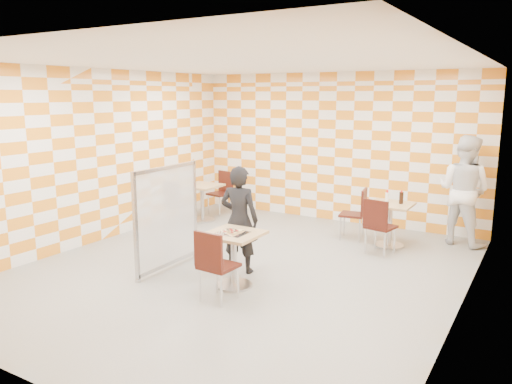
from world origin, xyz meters
TOP-DOWN VIEW (x-y plane):
  - room_shell at (0.00, 0.54)m, footprint 7.00×7.00m
  - main_table at (0.24, -0.63)m, footprint 0.70×0.70m
  - second_table at (1.53, 2.27)m, footprint 0.70×0.70m
  - empty_table at (-2.29, 2.06)m, footprint 0.70×0.70m
  - chair_main_front at (0.33, -1.21)m, footprint 0.44×0.45m
  - chair_second_front at (1.50, 1.69)m, footprint 0.49×0.50m
  - chair_second_side at (0.92, 2.36)m, footprint 0.49×0.48m
  - chair_empty_near at (-2.38, 1.33)m, footprint 0.45×0.46m
  - chair_empty_far at (-2.29, 2.79)m, footprint 0.49×0.50m
  - partition at (-0.98, -0.54)m, footprint 0.08×1.38m
  - man_dark at (-0.01, -0.09)m, footprint 0.63×0.47m
  - man_white at (2.55, 3.05)m, footprint 1.10×0.97m
  - pizza_on_foil at (0.24, -0.64)m, footprint 0.40×0.40m
  - sport_bottle at (1.43, 2.37)m, footprint 0.06×0.06m
  - soda_bottle at (1.68, 2.32)m, footprint 0.07×0.07m

SIDE VIEW (x-z plane):
  - main_table at x=0.24m, z-range 0.13..0.88m
  - second_table at x=1.53m, z-range 0.13..0.88m
  - empty_table at x=-2.29m, z-range 0.13..0.88m
  - chair_main_front at x=0.33m, z-range 0.08..1.01m
  - chair_second_front at x=1.50m, z-range 0.08..1.01m
  - chair_second_side at x=0.92m, z-range 0.08..1.01m
  - chair_empty_near at x=-2.38m, z-range 0.08..1.01m
  - chair_empty_far at x=-2.29m, z-range 0.08..1.01m
  - pizza_on_foil at x=0.24m, z-range 0.74..0.79m
  - man_dark at x=-0.01m, z-range 0.00..1.57m
  - partition at x=-0.98m, z-range 0.02..1.57m
  - sport_bottle at x=1.43m, z-range 0.74..0.94m
  - soda_bottle at x=1.68m, z-range 0.74..0.97m
  - man_white at x=2.55m, z-range 0.00..1.89m
  - room_shell at x=0.00m, z-range -2.00..5.00m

